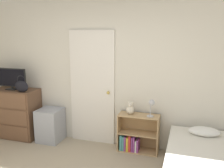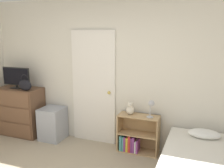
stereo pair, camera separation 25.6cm
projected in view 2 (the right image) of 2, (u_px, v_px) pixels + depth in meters
name	position (u px, v px, depth m)	size (l,w,h in m)	color
wall_back	(110.00, 73.00, 4.33)	(10.00, 0.06, 2.55)	beige
door_closed	(94.00, 88.00, 4.43)	(0.82, 0.09, 2.01)	silver
dresser	(21.00, 111.00, 4.85)	(0.84, 0.45, 0.93)	brown
tv	(16.00, 77.00, 4.71)	(0.60, 0.16, 0.40)	black
handbag	(25.00, 85.00, 4.51)	(0.28, 0.09, 0.30)	black
storage_bin	(53.00, 124.00, 4.65)	(0.41, 0.42, 0.60)	#999EA8
bookshelf	(135.00, 137.00, 4.18)	(0.68, 0.29, 0.64)	tan
teddy_bear	(130.00, 109.00, 4.11)	(0.14, 0.14, 0.21)	beige
desk_lamp	(151.00, 105.00, 3.92)	(0.12, 0.12, 0.29)	#B2B2B7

